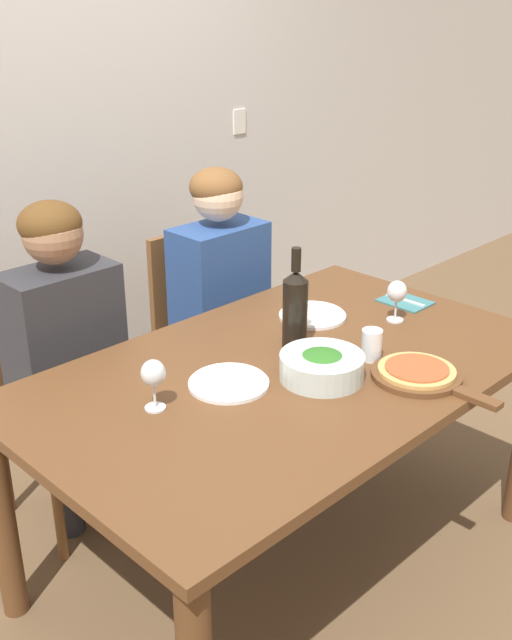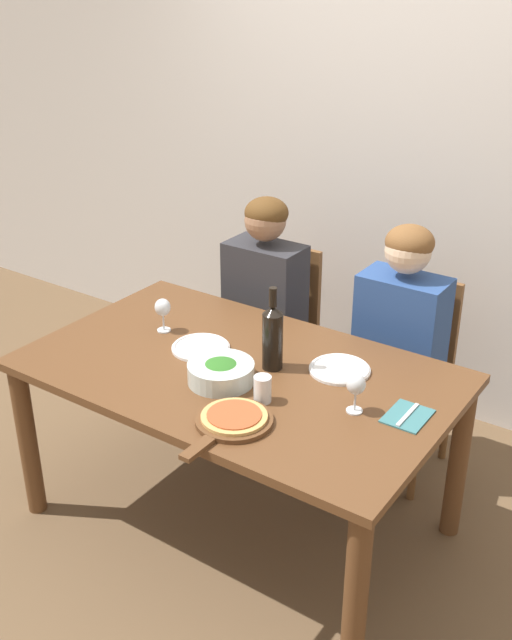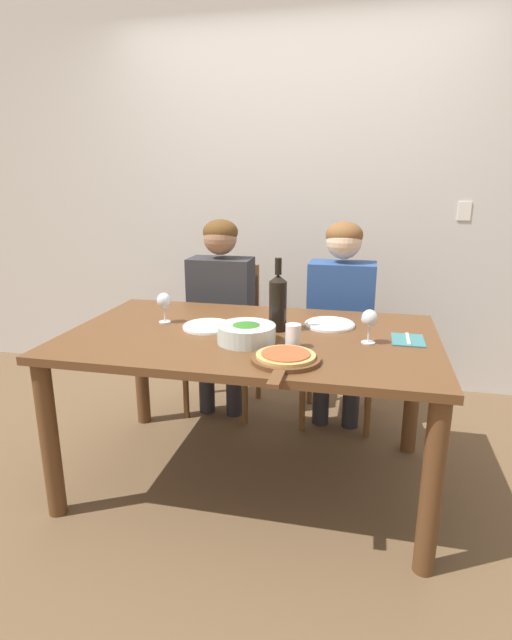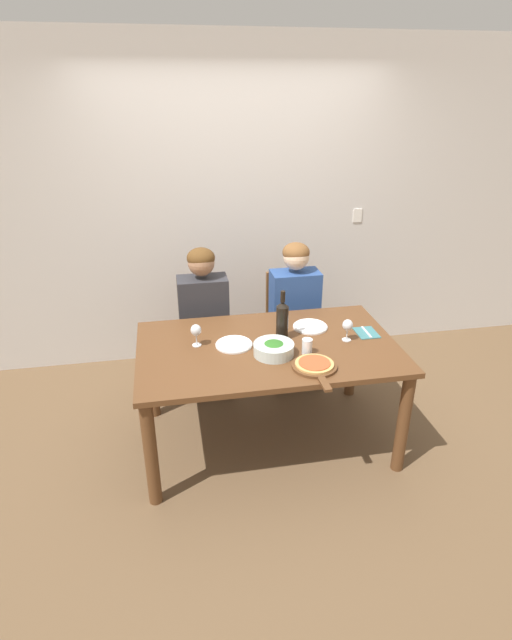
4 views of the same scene
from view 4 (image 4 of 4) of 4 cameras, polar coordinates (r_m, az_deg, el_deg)
name	(u,v)px [view 4 (image 4 of 4)]	position (r m, az deg, el deg)	size (l,w,h in m)	color
ground_plane	(267,439)	(3.69, 1.24, -13.41)	(40.00, 40.00, 0.00)	brown
back_wall	(235,209)	(4.36, -2.40, 12.58)	(10.00, 0.06, 2.70)	silver
dining_table	(268,359)	(3.32, 1.34, -4.53)	(1.69, 1.03, 0.76)	brown
chair_left	(204,331)	(4.07, -5.99, -1.26)	(0.42, 0.42, 0.92)	brown
chair_right	(291,324)	(4.18, 4.00, -0.44)	(0.42, 0.42, 0.92)	brown
person_woman	(204,310)	(3.87, -6.00, 1.18)	(0.47, 0.51, 1.22)	#28282D
person_man	(295,303)	(3.98, 4.50, 1.97)	(0.47, 0.51, 1.22)	#28282D
wine_bottle	(282,320)	(3.30, 3.02, 0.04)	(0.08, 0.08, 0.34)	black
broccoli_bowl	(274,349)	(3.15, 2.04, -3.31)	(0.26, 0.26, 0.09)	silver
dinner_plate_left	(234,344)	(3.27, -2.53, -2.78)	(0.24, 0.24, 0.02)	white
dinner_plate_right	(310,326)	(3.52, 6.22, -0.74)	(0.24, 0.24, 0.02)	white
pizza_on_board	(315,366)	(3.03, 6.74, -5.23)	(0.27, 0.41, 0.04)	brown
wine_glass_left	(196,331)	(3.24, -6.87, -1.28)	(0.07, 0.07, 0.15)	silver
wine_glass_right	(348,326)	(3.34, 10.43, -0.69)	(0.07, 0.07, 0.15)	silver
water_tumbler	(307,346)	(3.17, 5.86, -3.03)	(0.07, 0.07, 0.10)	silver
fork_on_napkin	(366,333)	(3.51, 12.51, -1.42)	(0.14, 0.18, 0.01)	#387075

